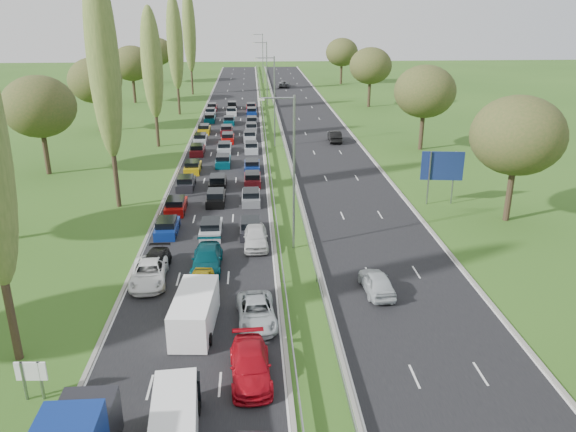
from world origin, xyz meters
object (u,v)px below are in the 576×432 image
object	(u,v)px
near_car_2	(149,273)
white_van_front	(176,417)
info_sign	(32,375)
white_van_rear	(195,310)
near_car_3	(155,263)
direction_sign	(442,168)

from	to	relation	value
near_car_2	white_van_front	size ratio (longest dim) A/B	1.06
info_sign	white_van_rear	bearing A→B (deg)	40.39
near_car_3	info_sign	bearing A→B (deg)	-103.00
white_van_front	direction_sign	distance (m)	37.28
near_car_3	white_van_front	distance (m)	17.15
white_van_front	white_van_rear	distance (m)	9.09
near_car_2	white_van_rear	distance (m)	7.07
near_car_2	white_van_rear	size ratio (longest dim) A/B	0.93
near_car_3	direction_sign	xyz separation A→B (m)	(25.16, 13.48, 2.88)
direction_sign	info_sign	bearing A→B (deg)	-136.53
near_car_2	direction_sign	xyz separation A→B (m)	(25.32, 15.18, 2.83)
near_car_2	white_van_rear	xyz separation A→B (m)	(3.74, -5.99, 0.41)
near_car_2	near_car_3	xyz separation A→B (m)	(0.16, 1.70, -0.05)
white_van_rear	direction_sign	xyz separation A→B (m)	(21.58, 21.17, 2.42)
near_car_3	near_car_2	bearing A→B (deg)	-93.60
white_van_front	direction_sign	size ratio (longest dim) A/B	0.94
near_car_2	direction_sign	size ratio (longest dim) A/B	0.99
white_van_rear	near_car_2	bearing A→B (deg)	126.47
near_car_2	direction_sign	distance (m)	29.66
white_van_rear	info_sign	distance (m)	9.48
white_van_rear	info_sign	size ratio (longest dim) A/B	2.65
white_van_rear	info_sign	xyz separation A→B (m)	(-7.22, -6.14, 0.22)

